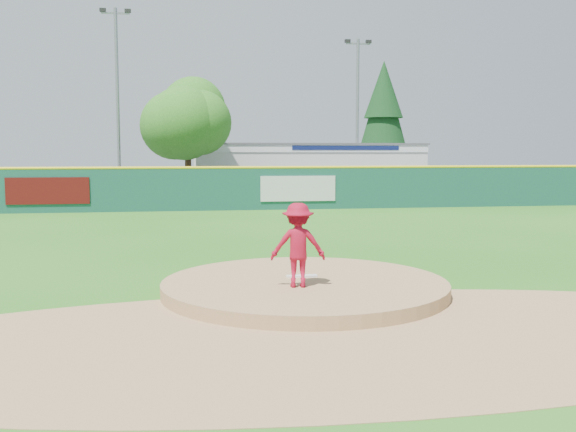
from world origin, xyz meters
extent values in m
plane|color=#286B19|center=(0.00, 0.00, 0.00)|extent=(120.00, 120.00, 0.00)
cylinder|color=#9E774C|center=(0.00, 0.00, 0.00)|extent=(5.50, 5.50, 0.50)
cube|color=white|center=(0.00, 0.30, 0.27)|extent=(0.60, 0.15, 0.04)
cylinder|color=#9E774C|center=(0.00, -3.00, 0.01)|extent=(15.40, 15.40, 0.01)
cube|color=#38383A|center=(0.00, 27.00, 0.01)|extent=(44.00, 16.00, 0.02)
imported|color=maroon|center=(-0.23, -0.57, 1.02)|extent=(1.06, 0.69, 1.54)
imported|color=silver|center=(0.16, 23.92, 0.68)|extent=(5.08, 2.99, 1.33)
cube|color=silver|center=(6.00, 32.00, 1.60)|extent=(15.00, 8.00, 3.20)
cube|color=white|center=(6.00, 27.98, 3.00)|extent=(15.00, 0.06, 0.55)
cube|color=#0F194C|center=(8.00, 27.94, 3.00)|extent=(7.00, 0.03, 0.28)
cube|color=#59595B|center=(6.00, 32.00, 3.25)|extent=(15.20, 8.20, 0.12)
cube|color=#510D0B|center=(-8.27, 17.92, 1.00)|extent=(3.60, 0.04, 1.20)
cube|color=silver|center=(3.09, 17.92, 1.00)|extent=(3.60, 0.04, 1.20)
cube|color=#16473C|center=(0.00, 18.00, 1.00)|extent=(40.00, 0.10, 2.00)
cylinder|color=yellow|center=(0.00, 18.00, 2.00)|extent=(40.00, 0.14, 0.14)
cylinder|color=#382314|center=(-2.00, 25.00, 1.30)|extent=(0.36, 0.36, 2.60)
sphere|color=#387F23|center=(-2.00, 25.00, 4.56)|extent=(5.60, 5.60, 5.60)
cylinder|color=#382314|center=(13.00, 36.00, 0.80)|extent=(0.40, 0.40, 1.60)
cone|color=#113A16|center=(13.00, 36.00, 5.55)|extent=(4.40, 4.40, 7.90)
cylinder|color=gray|center=(-6.00, 27.00, 5.50)|extent=(0.20, 0.20, 11.00)
cube|color=gray|center=(-6.00, 27.00, 10.70)|extent=(1.60, 0.10, 0.10)
cube|color=black|center=(-6.70, 27.00, 10.85)|extent=(0.35, 0.25, 0.20)
cube|color=black|center=(-5.30, 27.00, 10.85)|extent=(0.35, 0.25, 0.20)
cylinder|color=gray|center=(9.00, 29.00, 5.00)|extent=(0.20, 0.20, 10.00)
cube|color=gray|center=(9.00, 29.00, 9.70)|extent=(1.60, 0.10, 0.10)
cube|color=black|center=(8.30, 29.00, 9.85)|extent=(0.35, 0.25, 0.20)
cube|color=black|center=(9.70, 29.00, 9.85)|extent=(0.35, 0.25, 0.20)
camera|label=1|loc=(-2.28, -11.98, 2.71)|focal=40.00mm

